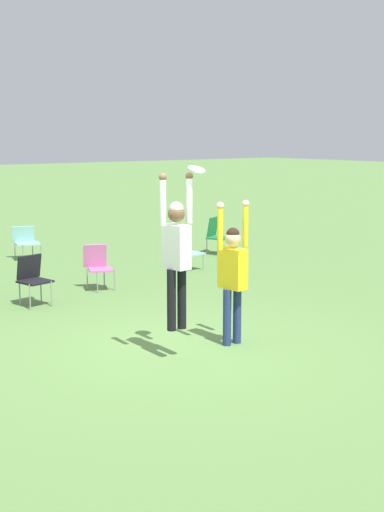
{
  "coord_description": "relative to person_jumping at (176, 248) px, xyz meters",
  "views": [
    {
      "loc": [
        -5.74,
        -7.68,
        2.97
      ],
      "look_at": [
        0.28,
        0.0,
        1.3
      ],
      "focal_mm": 50.0,
      "sensor_mm": 36.0,
      "label": 1
    }
  ],
  "objects": [
    {
      "name": "camping_chair_2",
      "position": [
        4.02,
        5.03,
        -1.07
      ],
      "size": [
        0.61,
        0.64,
        0.74
      ],
      "rotation": [
        0.0,
        0.0,
        3.25
      ],
      "color": "gray",
      "rests_on": "ground_plane"
    },
    {
      "name": "camping_chair_5",
      "position": [
        1.41,
        4.43,
        -1.0
      ],
      "size": [
        0.59,
        0.64,
        0.87
      ],
      "rotation": [
        0.0,
        0.0,
        2.72
      ],
      "color": "gray",
      "rests_on": "ground_plane"
    },
    {
      "name": "person_jumping",
      "position": [
        0.0,
        0.0,
        0.0
      ],
      "size": [
        0.53,
        0.39,
        2.08
      ],
      "rotation": [
        0.0,
        0.0,
        1.62
      ],
      "color": "black",
      "rests_on": "ground_plane"
    },
    {
      "name": "person_defending",
      "position": [
        1.03,
        0.05,
        -0.42
      ],
      "size": [
        0.57,
        0.43,
        2.06
      ],
      "rotation": [
        0.0,
        0.0,
        -1.52
      ],
      "color": "navy",
      "rests_on": "ground_plane"
    },
    {
      "name": "camping_chair_0",
      "position": [
        1.79,
        8.45,
        -1.04
      ],
      "size": [
        0.69,
        0.73,
        0.78
      ],
      "rotation": [
        0.0,
        0.0,
        2.83
      ],
      "color": "gray",
      "rests_on": "ground_plane"
    },
    {
      "name": "ground_plane",
      "position": [
        0.24,
        0.32,
        -1.51
      ],
      "size": [
        120.0,
        120.0,
        0.0
      ],
      "primitive_type": "plane",
      "color": "#608C47"
    },
    {
      "name": "camping_chair_1",
      "position": [
        5.89,
        6.23,
        -0.98
      ],
      "size": [
        0.65,
        0.71,
        0.92
      ],
      "rotation": [
        0.0,
        0.0,
        3.58
      ],
      "color": "gray",
      "rests_on": "ground_plane"
    },
    {
      "name": "frisbee",
      "position": [
        0.28,
        -0.07,
        1.02
      ],
      "size": [
        0.23,
        0.23,
        0.09
      ],
      "color": "white"
    },
    {
      "name": "camping_chair_4",
      "position": [
        -0.16,
        4.01,
        -0.98
      ],
      "size": [
        0.56,
        0.6,
        0.88
      ],
      "rotation": [
        0.0,
        0.0,
        3.33
      ],
      "color": "gray",
      "rests_on": "ground_plane"
    }
  ]
}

